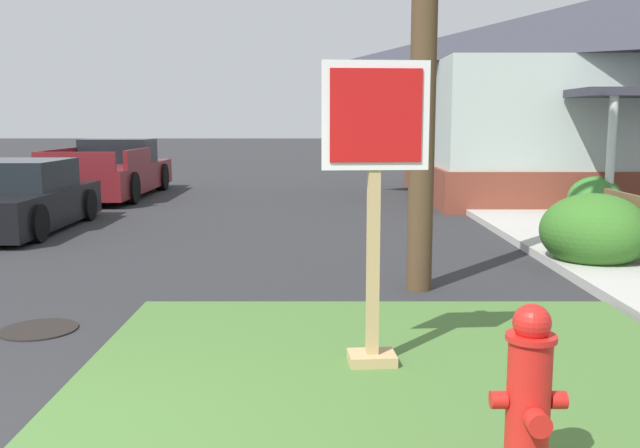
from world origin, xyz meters
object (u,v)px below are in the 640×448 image
at_px(manhole_cover, 41,329).
at_px(street_bench, 640,222).
at_px(stop_sign, 376,216).
at_px(pickup_truck_maroon, 115,173).
at_px(parked_sedan_black, 21,200).
at_px(fire_hydrant, 531,402).

distance_m(manhole_cover, street_bench, 7.55).
relative_size(stop_sign, manhole_cover, 3.26).
distance_m(stop_sign, street_bench, 5.68).
bearing_deg(stop_sign, street_bench, 46.45).
relative_size(pickup_truck_maroon, street_bench, 3.48).
bearing_deg(parked_sedan_black, stop_sign, -50.75).
xyz_separation_m(stop_sign, parked_sedan_black, (-5.82, 7.12, -0.69)).
bearing_deg(stop_sign, manhole_cover, 159.80).
bearing_deg(street_bench, parked_sedan_black, 162.62).
distance_m(parked_sedan_black, street_bench, 10.17).
relative_size(fire_hydrant, manhole_cover, 1.37).
bearing_deg(pickup_truck_maroon, street_bench, -41.95).
bearing_deg(pickup_truck_maroon, parked_sedan_black, -89.72).
bearing_deg(parked_sedan_black, street_bench, -17.38).
xyz_separation_m(fire_hydrant, manhole_cover, (-3.67, 2.90, -0.53)).
bearing_deg(fire_hydrant, street_bench, 61.11).
relative_size(fire_hydrant, pickup_truck_maroon, 0.17).
relative_size(stop_sign, parked_sedan_black, 0.55).
bearing_deg(pickup_truck_maroon, stop_sign, -65.50).
height_order(stop_sign, manhole_cover, stop_sign).
bearing_deg(pickup_truck_maroon, fire_hydrant, -66.04).
distance_m(parked_sedan_black, pickup_truck_maroon, 5.71).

